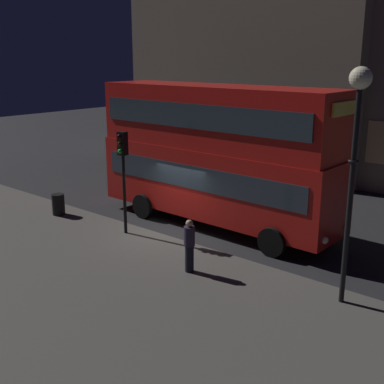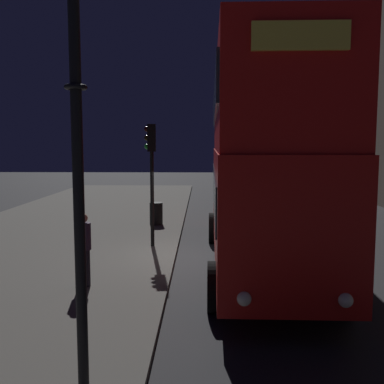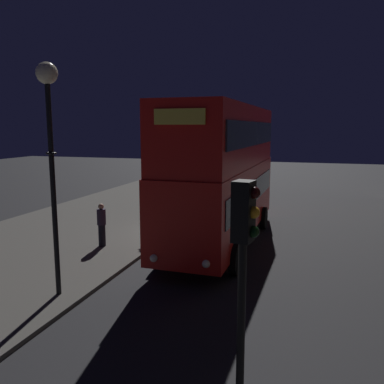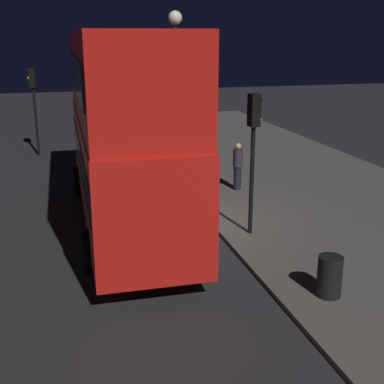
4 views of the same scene
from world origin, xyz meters
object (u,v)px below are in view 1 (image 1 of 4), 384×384
(litter_bin, at_px, (58,204))
(double_decker_bus, at_px, (216,150))
(pedestrian, at_px, (189,245))
(traffic_light_near_kerb, at_px, (123,161))
(street_lamp, at_px, (356,128))

(litter_bin, bearing_deg, double_decker_bus, 31.31)
(pedestrian, bearing_deg, traffic_light_near_kerb, -122.54)
(double_decker_bus, xyz_separation_m, traffic_light_near_kerb, (-1.82, -3.19, -0.17))
(double_decker_bus, height_order, traffic_light_near_kerb, double_decker_bus)
(double_decker_bus, xyz_separation_m, litter_bin, (-5.67, -3.45, -2.51))
(street_lamp, relative_size, litter_bin, 7.02)
(double_decker_bus, distance_m, litter_bin, 7.09)
(street_lamp, bearing_deg, litter_bin, -178.50)
(traffic_light_near_kerb, relative_size, street_lamp, 0.62)
(street_lamp, bearing_deg, traffic_light_near_kerb, -179.55)
(double_decker_bus, distance_m, pedestrian, 5.28)
(traffic_light_near_kerb, xyz_separation_m, litter_bin, (-3.85, -0.26, -2.33))
(traffic_light_near_kerb, distance_m, pedestrian, 4.65)
(litter_bin, bearing_deg, traffic_light_near_kerb, 3.83)
(street_lamp, distance_m, pedestrian, 6.02)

